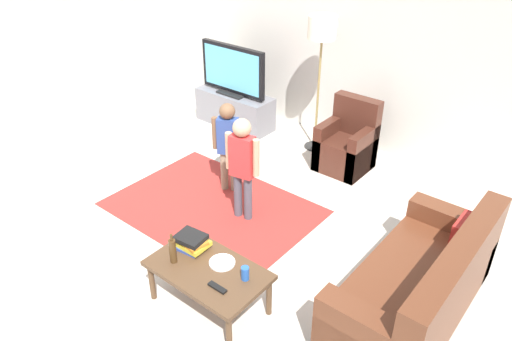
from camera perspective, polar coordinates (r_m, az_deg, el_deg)
The scene contains 17 objects.
ground at distance 4.98m, azimuth -4.43°, elevation -9.20°, with size 7.80×7.80×0.00m, color beige.
wall_back at distance 6.58m, azimuth 13.74°, elevation 13.66°, with size 6.00×0.12×2.70m, color silver.
wall_left at distance 6.57m, azimuth -24.84°, elevation 11.71°, with size 0.12×6.00×2.70m, color silver.
area_rug at distance 5.57m, azimuth -5.02°, elevation -4.29°, with size 2.20×1.60×0.01m, color #9E2D28.
tv_stand at distance 7.34m, azimuth -2.48°, elevation 7.07°, with size 1.20×0.44×0.50m.
tv at distance 7.11m, azimuth -2.70°, elevation 11.49°, with size 1.10×0.28×0.71m.
couch at distance 4.37m, azimuth 18.72°, elevation -12.93°, with size 0.80×1.80×0.86m.
armchair at distance 6.29m, azimuth 10.57°, elevation 2.84°, with size 0.60×0.60×0.90m.
floor_lamp at distance 6.27m, azimuth 7.67°, elevation 15.28°, with size 0.36×0.36×1.78m.
child_near_tv at distance 5.55m, azimuth -3.25°, elevation 3.59°, with size 0.33×0.23×1.10m.
child_center at distance 5.04m, azimuth -1.59°, elevation 1.17°, with size 0.39×0.19×1.17m.
coffee_table at distance 4.19m, azimuth -5.57°, elevation -11.71°, with size 1.00×0.60×0.42m.
book_stack at distance 4.33m, azimuth -7.52°, elevation -8.15°, with size 0.31×0.24×0.14m.
bottle at distance 4.18m, azimuth -9.63°, elevation -9.13°, with size 0.06×0.06×0.28m.
tv_remote at distance 3.97m, azimuth -4.50°, elevation -13.37°, with size 0.17×0.05×0.02m, color black.
soda_can at distance 4.01m, azimuth -1.27°, elevation -11.82°, with size 0.07×0.07×0.12m, color #2659B2.
plate at distance 4.19m, azimuth -3.94°, elevation -10.60°, with size 0.22×0.22×0.02m.
Camera 1 is at (2.70, -2.71, 3.19)m, focal length 34.51 mm.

